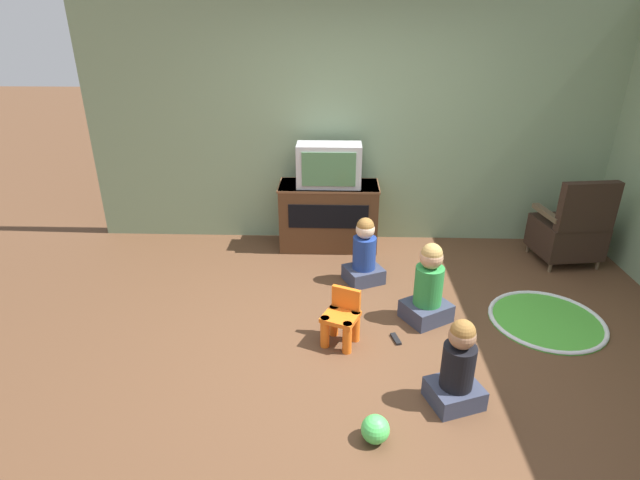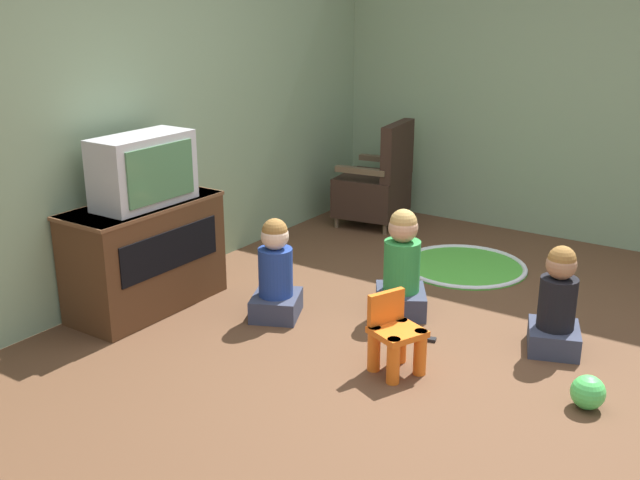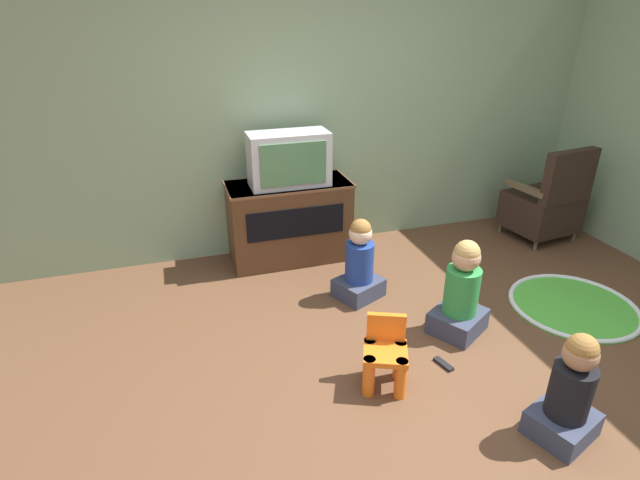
% 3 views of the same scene
% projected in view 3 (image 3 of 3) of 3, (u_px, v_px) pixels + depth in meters
% --- Properties ---
extents(ground_plane, '(30.00, 30.00, 0.00)m').
position_uv_depth(ground_plane, '(418.00, 381.00, 3.12)').
color(ground_plane, brown).
extents(wall_back, '(5.81, 0.12, 2.69)m').
position_uv_depth(wall_back, '(306.00, 103.00, 4.40)').
color(wall_back, gray).
rests_on(wall_back, ground_plane).
extents(tv_cabinet, '(1.08, 0.49, 0.73)m').
position_uv_depth(tv_cabinet, '(289.00, 220.00, 4.47)').
color(tv_cabinet, '#4C2D19').
rests_on(tv_cabinet, ground_plane).
extents(television, '(0.67, 0.32, 0.45)m').
position_uv_depth(television, '(289.00, 159.00, 4.19)').
color(television, '#B7B7BC').
rests_on(television, tv_cabinet).
extents(black_armchair, '(0.67, 0.64, 0.95)m').
position_uv_depth(black_armchair, '(546.00, 204.00, 4.87)').
color(black_armchair, brown).
rests_on(black_armchair, ground_plane).
extents(yellow_kid_chair, '(0.34, 0.33, 0.45)m').
position_uv_depth(yellow_kid_chair, '(385.00, 358.00, 3.02)').
color(yellow_kid_chair, orange).
rests_on(yellow_kid_chair, ground_plane).
extents(play_mat, '(0.96, 0.96, 0.04)m').
position_uv_depth(play_mat, '(573.00, 306.00, 3.88)').
color(play_mat, green).
rests_on(play_mat, ground_plane).
extents(child_watching_left, '(0.48, 0.46, 0.71)m').
position_uv_depth(child_watching_left, '(461.00, 293.00, 3.47)').
color(child_watching_left, '#33384C').
rests_on(child_watching_left, ground_plane).
extents(child_watching_center, '(0.43, 0.41, 0.67)m').
position_uv_depth(child_watching_center, '(359.00, 264.00, 3.91)').
color(child_watching_center, '#33384C').
rests_on(child_watching_center, ground_plane).
extents(child_watching_right, '(0.41, 0.39, 0.65)m').
position_uv_depth(child_watching_right, '(570.00, 394.00, 2.62)').
color(child_watching_right, '#33384C').
rests_on(child_watching_right, ground_plane).
extents(remote_control, '(0.08, 0.16, 0.02)m').
position_uv_depth(remote_control, '(444.00, 364.00, 3.25)').
color(remote_control, black).
rests_on(remote_control, ground_plane).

